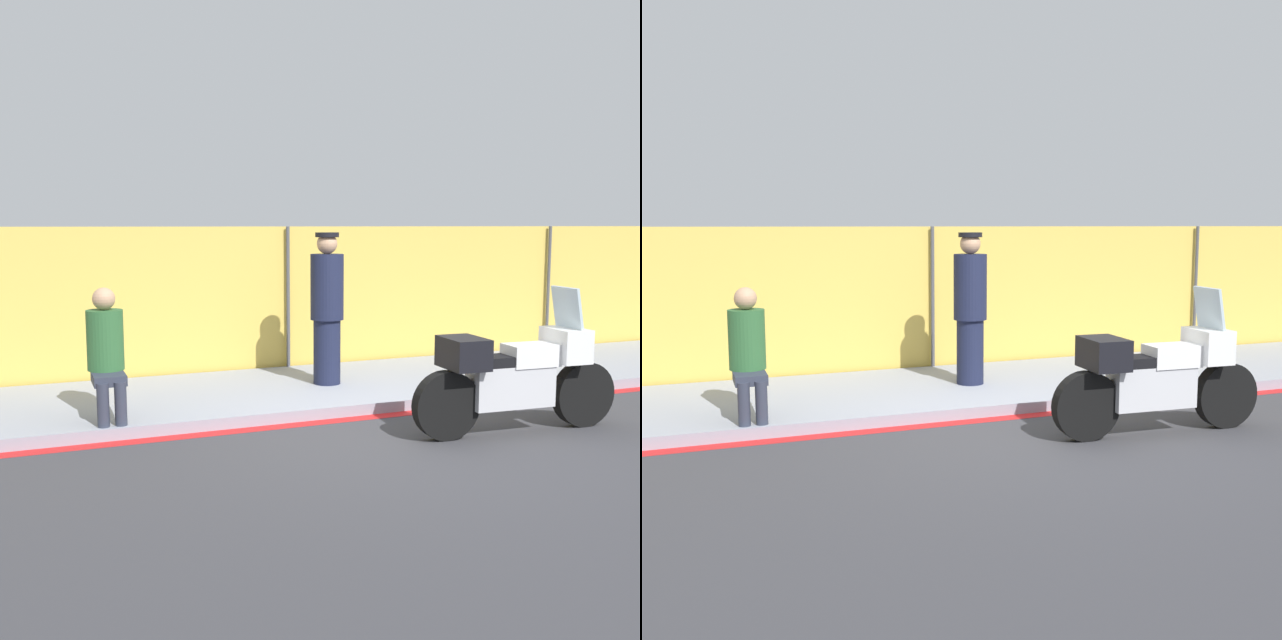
{
  "view_description": "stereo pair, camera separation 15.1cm",
  "coord_description": "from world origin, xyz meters",
  "views": [
    {
      "loc": [
        -3.35,
        -6.4,
        2.07
      ],
      "look_at": [
        -0.3,
        1.31,
        1.01
      ],
      "focal_mm": 42.0,
      "sensor_mm": 36.0,
      "label": 1
    },
    {
      "loc": [
        -3.21,
        -6.45,
        2.07
      ],
      "look_at": [
        -0.3,
        1.31,
        1.01
      ],
      "focal_mm": 42.0,
      "sensor_mm": 36.0,
      "label": 2
    }
  ],
  "objects": [
    {
      "name": "ground_plane",
      "position": [
        0.0,
        0.0,
        0.0
      ],
      "size": [
        120.0,
        120.0,
        0.0
      ],
      "primitive_type": "plane",
      "color": "#38383D"
    },
    {
      "name": "sidewalk",
      "position": [
        0.0,
        2.04,
        0.06
      ],
      "size": [
        32.4,
        2.41,
        0.12
      ],
      "color": "#8E93A3",
      "rests_on": "ground_plane"
    },
    {
      "name": "curb_paint_stripe",
      "position": [
        0.0,
        0.74,
        0.0
      ],
      "size": [
        32.4,
        0.18,
        0.01
      ],
      "color": "red",
      "rests_on": "ground_plane"
    },
    {
      "name": "storefront_fence",
      "position": [
        0.0,
        3.34,
        1.02
      ],
      "size": [
        30.78,
        0.17,
        2.05
      ],
      "color": "gold",
      "rests_on": "ground_plane"
    },
    {
      "name": "motorcycle",
      "position": [
        1.15,
        -0.33,
        0.58
      ],
      "size": [
        2.26,
        0.57,
        1.45
      ],
      "rotation": [
        0.0,
        0.0,
        -0.05
      ],
      "color": "black",
      "rests_on": "ground_plane"
    },
    {
      "name": "officer_standing",
      "position": [
        0.07,
        2.0,
        1.07
      ],
      "size": [
        0.41,
        0.41,
        1.86
      ],
      "color": "#191E38",
      "rests_on": "sidewalk"
    },
    {
      "name": "person_seated_on_curb",
      "position": [
        -2.62,
        1.3,
        0.86
      ],
      "size": [
        0.37,
        0.67,
        1.32
      ],
      "color": "#2D3342",
      "rests_on": "sidewalk"
    }
  ]
}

